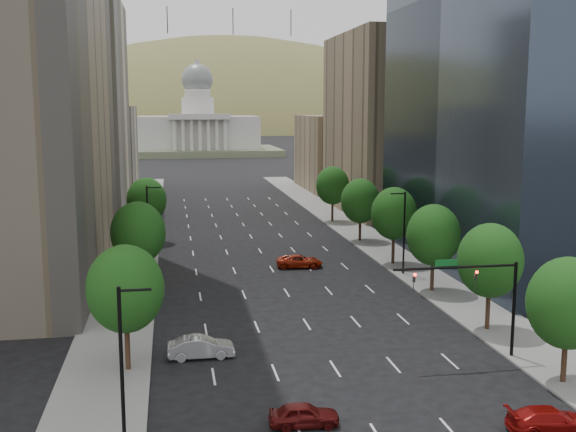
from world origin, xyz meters
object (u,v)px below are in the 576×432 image
car_maroon (304,415)px  car_red_far (299,261)px  capitol (198,132)px  car_red_near (550,420)px  traffic_signal (482,289)px  car_silver (201,347)px

car_maroon → car_red_far: (6.95, 38.44, 0.04)m
capitol → car_red_near: size_ratio=12.41×
traffic_signal → car_maroon: 17.05m
capitol → car_red_near: capitol is taller
car_red_far → car_silver: bearing=160.3°
traffic_signal → car_silver: bearing=169.3°
capitol → car_silver: bearing=-92.4°
car_silver → car_red_far: car_silver is taller
car_silver → car_maroon: bearing=-156.7°
capitol → car_maroon: (-3.77, -227.84, -7.90)m
car_red_near → car_red_far: size_ratio=0.94×
car_maroon → car_silver: 12.92m
capitol → car_red_far: bearing=-89.0°
car_red_near → car_red_far: 41.93m
traffic_signal → capitol: 219.99m
traffic_signal → car_maroon: size_ratio=2.29×
capitol → car_red_near: 231.18m
traffic_signal → car_red_near: size_ratio=1.89×
traffic_signal → car_silver: (-19.51, 3.69, -4.39)m
traffic_signal → car_red_far: traffic_signal is taller
capitol → car_maroon: size_ratio=15.05×
traffic_signal → car_maroon: (-14.30, -8.13, -4.49)m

